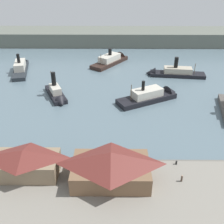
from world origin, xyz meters
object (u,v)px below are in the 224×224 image
at_px(mooring_post_center_east, 176,163).
at_px(ferry_moored_east, 171,73).
at_px(ferry_shed_east_terminal, 111,166).
at_px(ferry_moored_west, 57,94).
at_px(pedestrian_near_east_shed, 182,178).
at_px(ferry_approaching_east, 21,66).
at_px(ferry_approaching_west, 113,59).
at_px(ferry_shed_customs_shed, 25,162).
at_px(ferry_departing_north, 153,96).

height_order(mooring_post_center_east, ferry_moored_east, ferry_moored_east).
xyz_separation_m(ferry_shed_east_terminal, ferry_moored_west, (-20.46, 43.44, -3.38)).
bearing_deg(ferry_shed_east_terminal, pedestrian_near_east_shed, -2.37).
distance_m(ferry_shed_east_terminal, mooring_post_center_east, 16.93).
xyz_separation_m(ferry_shed_east_terminal, ferry_approaching_east, (-42.67, 72.86, -3.32)).
height_order(ferry_shed_east_terminal, ferry_approaching_west, ferry_shed_east_terminal).
xyz_separation_m(ferry_approaching_east, ferry_moored_west, (22.21, -29.42, -0.06)).
height_order(ferry_shed_customs_shed, ferry_approaching_east, ferry_approaching_east).
bearing_deg(ferry_shed_customs_shed, ferry_moored_east, 55.02).
height_order(ferry_moored_east, ferry_moored_west, ferry_moored_west).
relative_size(mooring_post_center_east, ferry_departing_north, 0.04).
xyz_separation_m(ferry_approaching_west, ferry_approaching_east, (-42.64, -10.66, 0.03)).
bearing_deg(ferry_departing_north, ferry_shed_customs_shed, -130.03).
bearing_deg(ferry_shed_customs_shed, ferry_approaching_east, 108.02).
bearing_deg(ferry_approaching_west, ferry_departing_north, -70.11).
xyz_separation_m(pedestrian_near_east_shed, mooring_post_center_east, (-0.01, 5.78, -0.34)).
distance_m(mooring_post_center_east, ferry_moored_west, 52.74).
height_order(ferry_approaching_east, ferry_departing_north, ferry_approaching_east).
xyz_separation_m(ferry_shed_east_terminal, ferry_approaching_west, (-0.04, 83.53, -3.35)).
height_order(ferry_shed_east_terminal, ferry_moored_east, ferry_shed_east_terminal).
bearing_deg(ferry_shed_east_terminal, ferry_departing_north, 70.78).
height_order(ferry_shed_east_terminal, ferry_departing_north, ferry_shed_east_terminal).
bearing_deg(ferry_departing_north, mooring_post_center_east, -88.50).
height_order(ferry_approaching_west, ferry_approaching_east, ferry_approaching_east).
xyz_separation_m(ferry_approaching_east, ferry_departing_north, (57.48, -30.37, -0.04)).
relative_size(ferry_shed_customs_shed, ferry_approaching_west, 0.65).
bearing_deg(mooring_post_center_east, ferry_shed_customs_shed, -174.35).
relative_size(pedestrian_near_east_shed, ferry_moored_east, 0.07).
bearing_deg(mooring_post_center_east, ferry_shed_east_terminal, -162.00).
xyz_separation_m(ferry_shed_customs_shed, ferry_shed_east_terminal, (19.50, -1.64, 0.42)).
bearing_deg(ferry_moored_west, pedestrian_near_east_shed, -50.57).
relative_size(ferry_approaching_west, ferry_approaching_east, 0.89).
height_order(ferry_moored_west, ferry_departing_north, ferry_moored_west).
height_order(mooring_post_center_east, ferry_departing_north, ferry_departing_north).
xyz_separation_m(pedestrian_near_east_shed, ferry_moored_east, (9.76, 66.70, -0.52)).
distance_m(ferry_shed_customs_shed, mooring_post_center_east, 35.58).
relative_size(ferry_shed_east_terminal, pedestrian_near_east_shed, 10.05).
bearing_deg(mooring_post_center_east, ferry_moored_west, 133.42).
relative_size(ferry_moored_west, ferry_departing_north, 0.73).
relative_size(pedestrian_near_east_shed, ferry_departing_north, 0.07).
bearing_deg(ferry_moored_east, ferry_departing_north, -114.52).
xyz_separation_m(ferry_shed_customs_shed, ferry_approaching_east, (-23.17, 71.22, -2.90)).
height_order(mooring_post_center_east, ferry_approaching_west, ferry_approaching_west).
height_order(ferry_shed_customs_shed, ferry_departing_north, ferry_departing_north).
relative_size(pedestrian_near_east_shed, mooring_post_center_east, 1.93).
bearing_deg(ferry_approaching_west, ferry_shed_customs_shed, -103.37).
bearing_deg(mooring_post_center_east, ferry_moored_east, 80.89).
bearing_deg(ferry_moored_west, ferry_shed_east_terminal, -64.78).
height_order(ferry_shed_east_terminal, mooring_post_center_east, ferry_shed_east_terminal).
height_order(ferry_shed_customs_shed, pedestrian_near_east_shed, ferry_shed_customs_shed).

